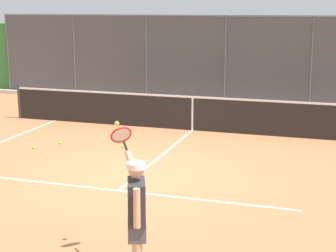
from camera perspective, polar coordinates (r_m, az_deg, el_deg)
The scene contains 8 objects.
ground_plane at distance 11.09m, azimuth -3.17°, elevation -5.15°, with size 60.00×60.00×0.00m, color #B76B42.
court_line_markings at distance 9.87m, azimuth -6.06°, elevation -7.45°, with size 8.62×9.61×0.01m.
fence_backdrop at distance 19.39m, azimuth 6.39°, elevation 6.50°, with size 20.28×1.37×3.08m.
tennis_net at distance 14.87m, azimuth 2.61°, elevation 1.40°, with size 11.08×0.09×1.07m.
tennis_player at distance 6.65m, azimuth -3.38°, elevation -9.24°, with size 0.82×1.16×1.85m.
tennis_ball_near_baseline at distance 13.43m, azimuth -14.02°, elevation -2.20°, with size 0.07×0.07×0.07m, color #D6E042.
tennis_ball_mid_court at distance 13.73m, azimuth -11.31°, elevation -1.75°, with size 0.07×0.07×0.07m, color #CCDB33.
tennis_ball_by_sideline at distance 13.17m, azimuth -4.80°, elevation -2.16°, with size 0.07×0.07×0.07m, color #CCDB33.
Camera 1 is at (-3.79, 9.86, 3.37)m, focal length 57.62 mm.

